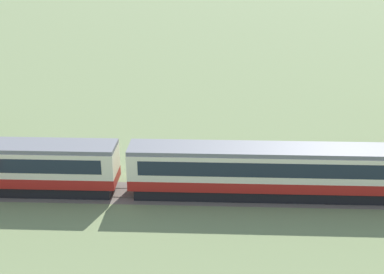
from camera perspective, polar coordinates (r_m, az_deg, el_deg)
name	(u,v)px	position (r m, az deg, el deg)	size (l,w,h in m)	color
passenger_train	(272,169)	(36.51, 9.41, -3.81)	(108.49, 2.91, 3.99)	#AD1E19
railway_track	(270,196)	(37.51, 9.27, -6.86)	(151.05, 3.60, 0.04)	#665B51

